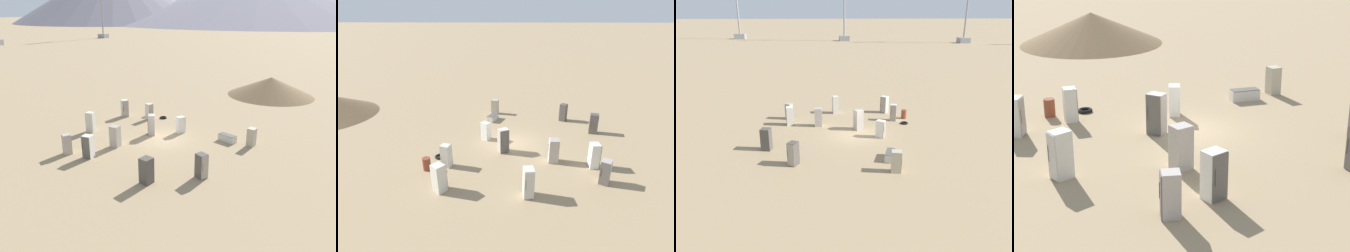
{
  "view_description": "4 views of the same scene",
  "coord_description": "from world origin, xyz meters",
  "views": [
    {
      "loc": [
        -24.07,
        -12.59,
        10.88
      ],
      "look_at": [
        -1.14,
        -1.07,
        1.81
      ],
      "focal_mm": 35.0,
      "sensor_mm": 36.0,
      "label": 1
    },
    {
      "loc": [
        -0.66,
        20.02,
        9.95
      ],
      "look_at": [
        0.44,
        1.03,
        2.0
      ],
      "focal_mm": 28.0,
      "sensor_mm": 36.0,
      "label": 2
    },
    {
      "loc": [
        -3.26,
        -27.55,
        10.62
      ],
      "look_at": [
        -1.01,
        -1.49,
        1.45
      ],
      "focal_mm": 35.0,
      "sensor_mm": 36.0,
      "label": 3
    },
    {
      "loc": [
        -19.66,
        14.73,
        9.16
      ],
      "look_at": [
        -1.0,
        1.27,
        0.8
      ],
      "focal_mm": 60.0,
      "sensor_mm": 36.0,
      "label": 4
    }
  ],
  "objects": [
    {
      "name": "power_pylon_2",
      "position": [
        7.92,
        100.81,
        9.86
      ],
      "size": [
        11.09,
        3.8,
        31.7
      ],
      "color": "gray",
      "rests_on": "ground_plane"
    },
    {
      "name": "discarded_fridge_2",
      "position": [
        2.14,
        -7.34,
        0.78
      ],
      "size": [
        0.81,
        0.75,
        1.56
      ],
      "rotation": [
        0.0,
        0.0,
        4.51
      ],
      "color": "#B2A88E",
      "rests_on": "ground_plane"
    },
    {
      "name": "discarded_fridge_4",
      "position": [
        -6.15,
        5.45,
        0.82
      ],
      "size": [
        0.83,
        0.86,
        1.64
      ],
      "rotation": [
        0.0,
        0.0,
        5.78
      ],
      "color": "#A89E93",
      "rests_on": "ground_plane"
    },
    {
      "name": "discarded_fridge_8",
      "position": [
        4.52,
        3.97,
        0.84
      ],
      "size": [
        0.76,
        0.76,
        1.69
      ],
      "rotation": [
        0.0,
        0.0,
        2.87
      ],
      "color": "beige",
      "rests_on": "ground_plane"
    },
    {
      "name": "discarded_fridge_7",
      "position": [
        -5.95,
        3.47,
        0.91
      ],
      "size": [
        0.72,
        0.78,
        1.82
      ],
      "rotation": [
        0.0,
        0.0,
        1.64
      ],
      "color": "silver",
      "rests_on": "ground_plane"
    },
    {
      "name": "power_pylon_3",
      "position": [
        -33.57,
        113.4,
        10.81
      ],
      "size": [
        12.16,
        4.17,
        34.75
      ],
      "color": "gray",
      "rests_on": "ground_plane"
    },
    {
      "name": "discarded_fridge_0",
      "position": [
        0.62,
        1.54,
        0.96
      ],
      "size": [
        0.96,
        0.91,
        1.92
      ],
      "rotation": [
        0.0,
        0.0,
        0.49
      ],
      "color": "#A89E93",
      "rests_on": "ground_plane"
    },
    {
      "name": "discarded_fridge_5",
      "position": [
        2.33,
        -0.66,
        0.78
      ],
      "size": [
        0.92,
        0.86,
        1.56
      ],
      "rotation": [
        0.0,
        0.0,
        4.12
      ],
      "color": "silver",
      "rests_on": "ground_plane"
    },
    {
      "name": "ground_plane",
      "position": [
        0.0,
        0.0,
        0.0
      ],
      "size": [
        1000.0,
        1000.0,
        0.0
      ],
      "primitive_type": "plane",
      "color": "#9E8460"
    },
    {
      "name": "scrap_tire",
      "position": [
        5.4,
        2.79,
        0.08
      ],
      "size": [
        0.76,
        0.76,
        0.17
      ],
      "color": "black",
      "rests_on": "ground_plane"
    },
    {
      "name": "power_pylon_1",
      "position": [
        49.42,
        88.22,
        9.59
      ],
      "size": [
        10.79,
        3.7,
        30.84
      ],
      "color": "gray",
      "rests_on": "ground_plane"
    },
    {
      "name": "discarded_fridge_9",
      "position": [
        2.18,
        -5.24,
        0.3
      ],
      "size": [
        1.13,
        1.72,
        0.61
      ],
      "rotation": [
        0.0,
        0.0,
        5.95
      ],
      "color": "beige",
      "rests_on": "ground_plane"
    },
    {
      "name": "discarded_fridge_1",
      "position": [
        -5.07,
        -5.6,
        0.88
      ],
      "size": [
        0.89,
        0.95,
        1.75
      ],
      "rotation": [
        0.0,
        0.0,
        2.65
      ],
      "color": "#4C4742",
      "rests_on": "ground_plane"
    },
    {
      "name": "discarded_fridge_11",
      "position": [
        -3.16,
        2.88,
        0.9
      ],
      "size": [
        0.73,
        0.76,
        1.8
      ],
      "rotation": [
        0.0,
        0.0,
        4.71
      ],
      "color": "#A89E93",
      "rests_on": "ground_plane"
    },
    {
      "name": "discarded_fridge_3",
      "position": [
        -7.39,
        -2.61,
        0.9
      ],
      "size": [
        0.89,
        0.91,
        1.81
      ],
      "rotation": [
        0.0,
        0.0,
        6.06
      ],
      "color": "#4C4742",
      "rests_on": "ground_plane"
    },
    {
      "name": "rusty_barrel",
      "position": [
        5.79,
        4.53,
        0.46
      ],
      "size": [
        0.55,
        0.55,
        0.92
      ],
      "color": "brown",
      "rests_on": "ground_plane"
    },
    {
      "name": "discarded_fridge_6",
      "position": [
        -1.24,
        7.07,
        0.95
      ],
      "size": [
        0.69,
        0.85,
        1.9
      ],
      "rotation": [
        0.0,
        0.0,
        0.14
      ],
      "color": "beige",
      "rests_on": "ground_plane"
    },
    {
      "name": "discarded_fridge_10",
      "position": [
        4.17,
        6.84,
        0.91
      ],
      "size": [
        0.98,
        0.98,
        1.83
      ],
      "rotation": [
        0.0,
        0.0,
        2.46
      ],
      "color": "beige",
      "rests_on": "ground_plane"
    }
  ]
}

